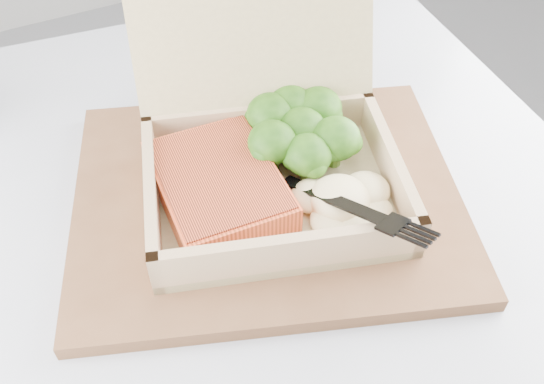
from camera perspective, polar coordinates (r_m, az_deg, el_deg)
name	(u,v)px	position (r m, az deg, el deg)	size (l,w,h in m)	color
cafe_table	(235,317)	(0.73, -3.50, -11.70)	(0.83, 0.83, 0.71)	black
serving_tray	(267,197)	(0.59, -0.48, -0.50)	(0.37, 0.30, 0.02)	brown
takeout_container	(266,129)	(0.57, -0.54, 5.91)	(0.30, 0.31, 0.21)	tan
salmon_fillet	(219,185)	(0.56, -5.05, 0.63)	(0.11, 0.14, 0.03)	#F76130
broccoli_pile	(301,135)	(0.60, 2.77, 5.35)	(0.12, 0.12, 0.04)	#407A1B
mashed_potatoes	(340,198)	(0.55, 6.38, -0.59)	(0.09, 0.08, 0.03)	beige
plastic_fork	(313,186)	(0.54, 3.87, 0.60)	(0.07, 0.16, 0.04)	black
receipt	(215,86)	(0.74, -5.41, 9.90)	(0.07, 0.13, 0.00)	white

